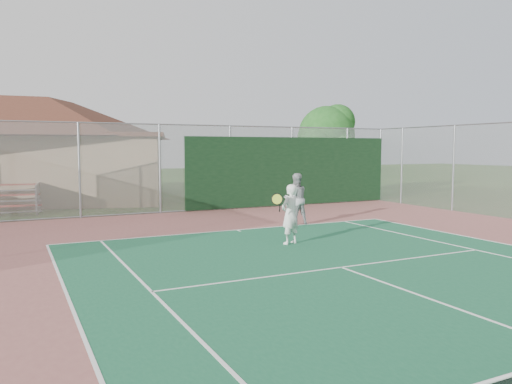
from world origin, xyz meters
TOP-DOWN VIEW (x-y plane):
  - back_fence at (2.11, 16.98)m, footprint 20.08×0.11m
  - side_fence_right at (10.00, 12.50)m, footprint 0.08×9.00m
  - clubhouse at (-5.31, 24.81)m, footprint 15.73×12.64m
  - tree at (8.74, 19.65)m, footprint 3.49×3.30m
  - player_white_front at (0.33, 9.17)m, footprint 1.07×0.69m
  - player_grey_back at (2.25, 12.08)m, footprint 0.88×0.71m

SIDE VIEW (x-z plane):
  - player_white_front at x=0.33m, z-range 0.01..1.61m
  - player_grey_back at x=2.25m, z-range 0.00..1.72m
  - back_fence at x=2.11m, z-range -0.09..3.43m
  - side_fence_right at x=10.00m, z-range 0.00..3.50m
  - clubhouse at x=-5.31m, z-range 0.05..5.96m
  - tree at x=8.74m, z-range 0.76..5.63m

